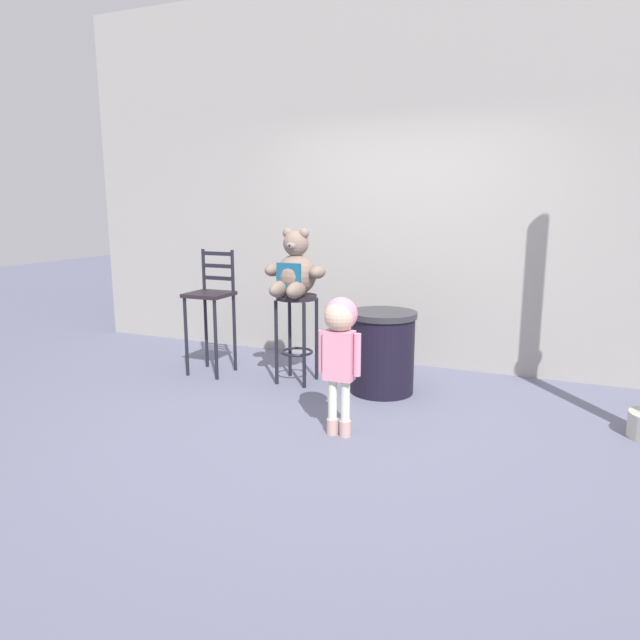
% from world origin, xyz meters
% --- Properties ---
extents(ground_plane, '(24.00, 24.00, 0.00)m').
position_xyz_m(ground_plane, '(0.00, 0.00, 0.00)').
color(ground_plane, slate).
extents(building_wall, '(7.46, 0.30, 3.74)m').
position_xyz_m(building_wall, '(0.00, 1.86, 1.87)').
color(building_wall, '#9C9991').
rests_on(building_wall, ground_plane).
extents(bar_stool_with_teddy, '(0.37, 0.37, 0.81)m').
position_xyz_m(bar_stool_with_teddy, '(-0.70, 0.73, 0.57)').
color(bar_stool_with_teddy, black).
rests_on(bar_stool_with_teddy, ground_plane).
extents(teddy_bear, '(0.56, 0.51, 0.59)m').
position_xyz_m(teddy_bear, '(-0.70, 0.70, 1.03)').
color(teddy_bear, '#7A6759').
rests_on(teddy_bear, bar_stool_with_teddy).
extents(child_walking, '(0.31, 0.25, 0.98)m').
position_xyz_m(child_walking, '(0.11, -0.28, 0.71)').
color(child_walking, '#C49A90').
rests_on(child_walking, ground_plane).
extents(trash_bin, '(0.58, 0.58, 0.71)m').
position_xyz_m(trash_bin, '(0.10, 0.76, 0.36)').
color(trash_bin, black).
rests_on(trash_bin, ground_plane).
extents(bar_chair_empty, '(0.39, 0.39, 1.18)m').
position_xyz_m(bar_chair_empty, '(-1.58, 0.69, 0.69)').
color(bar_chair_empty, black).
rests_on(bar_chair_empty, ground_plane).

